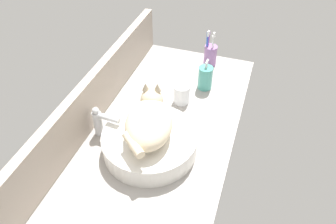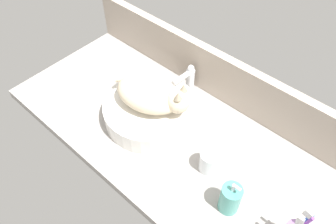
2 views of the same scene
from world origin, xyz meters
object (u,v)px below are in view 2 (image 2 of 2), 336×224
object	(u,v)px
cat	(152,94)
water_glass	(209,162)
sink_basin	(150,110)
soap_dispenser	(230,198)
faucet	(188,79)

from	to	relation	value
cat	water_glass	xyz separation A→B (cm)	(30.11, -3.68, -10.03)
sink_basin	soap_dispenser	xyz separation A→B (cm)	(44.87, -10.60, 1.63)
faucet	water_glass	world-z (taller)	faucet
sink_basin	cat	size ratio (longest dim) A/B	1.12
cat	water_glass	size ratio (longest dim) A/B	3.68
faucet	cat	bearing A→B (deg)	-91.16
sink_basin	faucet	bearing A→B (deg)	85.36
sink_basin	faucet	distance (cm)	21.52
sink_basin	cat	bearing A→B (deg)	17.93
cat	sink_basin	bearing A→B (deg)	-162.07
sink_basin	soap_dispenser	world-z (taller)	soap_dispenser
cat	water_glass	bearing A→B (deg)	-6.97
sink_basin	soap_dispenser	size ratio (longest dim) A/B	2.47
cat	faucet	xyz separation A→B (cm)	(0.42, 20.78, -6.53)
faucet	soap_dispenser	size ratio (longest dim) A/B	0.94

